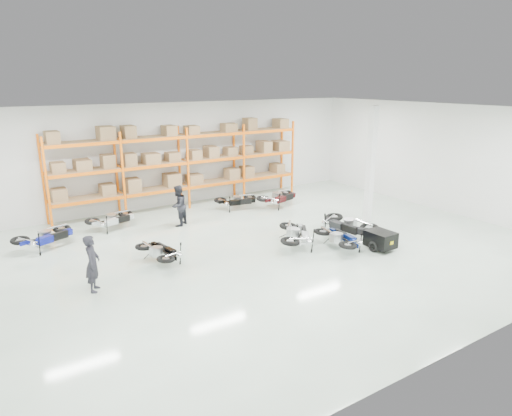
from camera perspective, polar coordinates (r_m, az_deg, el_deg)
room at (r=14.54m, az=1.35°, el=3.07°), size 18.00×18.00×18.00m
pallet_rack at (r=20.11m, az=-9.08°, el=6.47°), size 11.28×0.98×3.62m
structural_column at (r=18.26m, az=14.14°, el=5.23°), size 0.25×0.25×4.50m
moto_blue_centre at (r=15.25m, az=10.48°, el=-3.32°), size 1.08×1.82×1.11m
moto_silver_left at (r=15.31m, az=5.04°, el=-2.84°), size 1.83×2.07×1.21m
moto_black_far_left at (r=14.23m, az=-11.92°, el=-4.98°), size 1.03×1.70×1.04m
moto_touring_right at (r=16.58m, az=11.28°, el=-1.57°), size 1.15×2.02×1.25m
trailer at (r=15.60m, az=15.30°, el=-3.80°), size 0.80×1.51×0.63m
moto_back_a at (r=16.69m, az=-24.88°, el=-2.84°), size 1.96×1.46×1.14m
moto_back_b at (r=17.93m, az=-17.59°, el=-0.99°), size 1.77×1.16×1.06m
moto_back_c at (r=19.75m, az=-2.44°, el=1.27°), size 1.77×1.14×1.06m
moto_back_d at (r=20.15m, az=2.83°, el=1.70°), size 1.94×1.26×1.16m
person_left at (r=12.85m, az=-19.76°, el=-6.54°), size 0.58×0.67×1.55m
person_back at (r=17.68m, az=-9.70°, el=0.29°), size 0.98×0.94×1.58m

